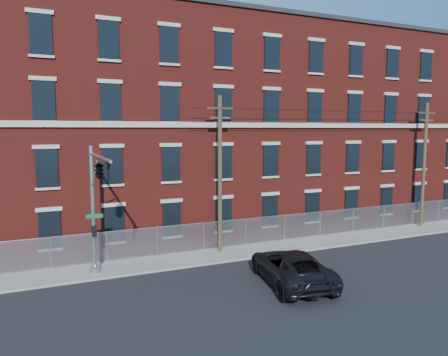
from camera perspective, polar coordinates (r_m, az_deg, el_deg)
ground at (r=22.53m, az=0.46°, el=-14.25°), size 140.00×140.00×0.00m
sidewalk at (r=32.80m, az=16.31°, el=-7.74°), size 65.00×3.00×0.12m
mill_building at (r=39.05m, az=8.18°, el=6.69°), size 55.30×14.32×16.30m
chain_link_fence at (r=33.55m, az=14.93°, el=-5.63°), size 59.06×0.06×1.85m
traffic_signal_mast at (r=21.70m, az=-16.59°, el=-0.64°), size 0.90×6.75×7.00m
utility_pole_near at (r=27.12m, az=-0.55°, el=0.91°), size 1.80×0.28×10.00m
utility_pole_mid at (r=38.00m, az=25.25°, el=1.90°), size 1.80×0.28×10.00m
overhead_wires at (r=37.93m, az=25.53°, el=7.60°), size 40.00×0.62×0.62m
pickup_truck at (r=22.85m, az=8.98°, el=-11.70°), size 4.02×6.74×1.75m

